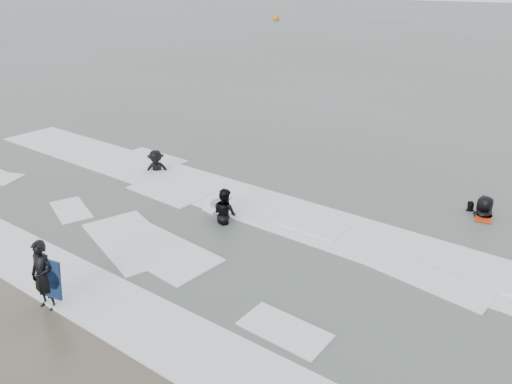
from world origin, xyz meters
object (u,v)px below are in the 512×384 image
Objects in this scene: surfer_centre at (49,306)px; surfer_right_near at (470,212)px; surfer_right_far at (483,217)px; surfer_wading at (225,223)px; surfer_breaker at (157,173)px; buoy at (276,18)px.

surfer_right_near is (6.63, 11.51, 0.00)m from surfer_centre.
surfer_right_far is at bearing 127.58° from surfer_right_near.
surfer_breaker is at bearing -8.41° from surfer_wading.
surfer_wading is at bearing 72.59° from surfer_centre.
surfer_centre is 1.02× the size of surfer_wading.
surfer_right_far reaches higher than surfer_right_near.
surfer_wading is 1.14× the size of surfer_right_near.
buoy is at bearing 108.82° from surfer_centre.
surfer_centre is 5.95m from surfer_wading.
buoy reaches higher than surfer_wading.
surfer_wading is at bearing -57.74° from surfer_breaker.
surfer_breaker is 12.17m from surfer_right_far.
surfer_breaker is 0.95× the size of surfer_right_far.
surfer_right_near is 0.49m from surfer_right_far.
surfer_breaker is at bearing -59.07° from buoy.
surfer_breaker is (-4.52, 7.68, 0.00)m from surfer_centre.
buoy is (-37.93, 63.31, 0.42)m from surfer_breaker.
surfer_centre is at bearing -98.19° from surfer_breaker.
surfer_right_near is at bearing -19.73° from surfer_breaker.
surfer_right_far is at bearing -21.22° from surfer_breaker.
surfer_right_far is (7.08, 11.33, 0.00)m from surfer_centre.
surfer_wading is 0.92× the size of surfer_right_far.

